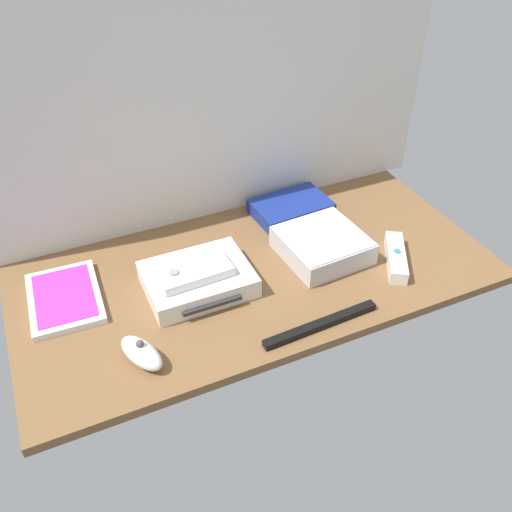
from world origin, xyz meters
TOP-DOWN VIEW (x-y plane):
  - ground_plane at (0.00, 0.00)cm, footprint 100.00×48.00cm
  - back_wall at (0.00, 24.60)cm, footprint 110.00×1.20cm
  - game_console at (-12.88, -0.30)cm, footprint 21.06×16.56cm
  - mini_computer at (15.45, -0.82)cm, footprint 18.05×18.05cm
  - game_case at (-38.34, 7.20)cm, footprint 14.43×19.58cm
  - network_router at (16.59, 16.19)cm, footprint 18.73×13.21cm
  - remote_wand at (28.40, -9.93)cm, footprint 10.61×14.58cm
  - remote_nunchuk at (-28.45, -14.33)cm, footprint 8.02×10.93cm
  - remote_classic_pad at (-13.93, -0.80)cm, footprint 14.73×8.61cm
  - sensor_bar at (4.25, -20.08)cm, footprint 24.06×2.83cm

SIDE VIEW (x-z plane):
  - ground_plane at x=0.00cm, z-range -2.00..0.00cm
  - sensor_bar at x=4.25cm, z-range 0.00..1.40cm
  - game_case at x=-38.34cm, z-range -0.02..1.54cm
  - remote_wand at x=28.40cm, z-range -0.19..3.21cm
  - network_router at x=16.59cm, z-range 0.00..3.40cm
  - remote_nunchuk at x=-28.45cm, z-range -0.51..4.59cm
  - game_console at x=-12.88cm, z-range 0.00..4.40cm
  - mini_computer at x=15.45cm, z-range -0.01..5.29cm
  - remote_classic_pad at x=-13.93cm, z-range 4.21..6.61cm
  - back_wall at x=0.00cm, z-range 0.00..64.00cm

